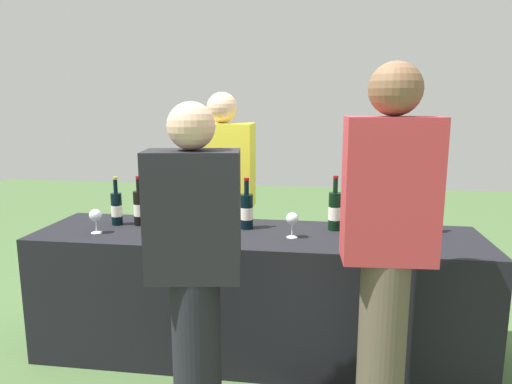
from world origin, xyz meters
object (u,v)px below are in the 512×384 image
Objects in this scene: wine_bottle_1 at (139,207)px; wine_bottle_3 at (247,211)px; wine_glass_0 at (96,216)px; guest_1 at (387,241)px; wine_bottle_4 at (335,211)px; wine_bottle_5 at (426,214)px; guest_0 at (195,264)px; wine_glass_3 at (292,220)px; wine_bottle_2 at (194,207)px; wine_glass_1 at (152,221)px; wine_bottle_0 at (117,208)px; ice_bucket at (388,221)px; wine_glass_2 at (183,220)px; menu_board at (186,238)px; server_pouring at (223,198)px.

wine_bottle_3 is (0.69, 0.01, -0.00)m from wine_bottle_1.
wine_glass_0 is 1.69m from guest_1.
wine_bottle_4 reaches higher than wine_bottle_5.
wine_glass_3 is at bearing 51.04° from guest_0.
wine_bottle_4 is at bearing -0.64° from wine_bottle_2.
wine_glass_1 is at bearing -55.86° from wine_bottle_1.
wine_glass_0 is at bearing -100.62° from wine_bottle_0.
wine_bottle_4 is at bearing 153.06° from ice_bucket.
wine_glass_1 is 1.35m from ice_bucket.
wine_glass_3 is (0.63, 0.07, 0.01)m from wine_glass_2.
wine_glass_0 is at bearing -175.71° from ice_bucket.
guest_1 is (1.09, -0.48, 0.06)m from wine_glass_2.
wine_bottle_3 reaches higher than wine_glass_3.
wine_glass_3 reaches higher than wine_glass_0.
ice_bucket is at bearing 7.48° from wine_glass_1.
menu_board is (-1.43, 1.63, -0.52)m from guest_1.
ice_bucket is (1.34, 0.18, 0.00)m from wine_glass_1.
wine_bottle_3 is 2.17× the size of wine_glass_0.
wine_glass_3 is (1.13, -0.14, -0.00)m from wine_bottle_0.
guest_0 is at bearing -142.82° from wine_bottle_5.
wine_glass_0 is at bearing -171.57° from wine_bottle_5.
wine_glass_0 is (-0.52, -0.29, -0.01)m from wine_bottle_2.
wine_bottle_4 is 0.90m from server_pouring.
guest_0 reaches higher than wine_bottle_4.
wine_bottle_2 is 0.99× the size of wine_bottle_5.
wine_bottle_4 is at bearing 11.19° from wine_glass_0.
menu_board is (-0.68, 0.92, -0.47)m from wine_bottle_3.
wine_glass_3 is at bearing -173.98° from ice_bucket.
wine_glass_0 is at bearing -129.38° from wine_bottle_1.
wine_bottle_1 is 1.48× the size of ice_bucket.
wine_glass_0 is 0.09× the size of guest_1.
wine_bottle_5 is at bearing 28.41° from guest_0.
wine_bottle_3 is 2.32× the size of wine_glass_1.
wine_glass_1 is (-0.16, -0.34, -0.01)m from wine_bottle_2.
wine_bottle_1 is 0.20× the size of guest_0.
menu_board is (-0.42, 0.43, -0.45)m from server_pouring.
guest_1 is (1.10, -0.76, 0.05)m from wine_bottle_2.
wine_bottle_0 is at bearing 157.69° from wine_glass_2.
wine_bottle_1 reaches higher than wine_glass_3.
wine_bottle_0 is 0.97× the size of wine_bottle_3.
ice_bucket is at bearing 78.85° from guest_1.
wine_glass_1 is 0.81m from wine_glass_3.
wine_glass_0 is 0.09× the size of server_pouring.
wine_bottle_4 reaches higher than ice_bucket.
wine_bottle_2 is 1.45× the size of ice_bucket.
wine_bottle_2 is at bearing 92.54° from wine_glass_2.
wine_bottle_1 is 0.18× the size of guest_1.
guest_1 reaches higher than server_pouring.
wine_bottle_5 is 0.29m from ice_bucket.
wine_bottle_1 is 0.69m from wine_bottle_3.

